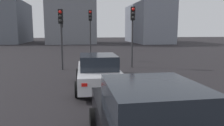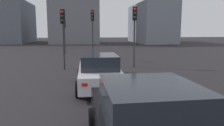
{
  "view_description": "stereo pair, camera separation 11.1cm",
  "coord_description": "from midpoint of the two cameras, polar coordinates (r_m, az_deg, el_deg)",
  "views": [
    {
      "loc": [
        -0.15,
        1.12,
        2.54
      ],
      "look_at": [
        6.68,
        -0.0,
        1.5
      ],
      "focal_mm": 34.71,
      "sensor_mm": 36.0,
      "label": 1
    },
    {
      "loc": [
        -0.17,
        1.01,
        2.54
      ],
      "look_at": [
        6.68,
        -0.0,
        1.5
      ],
      "focal_mm": 34.71,
      "sensor_mm": 36.0,
      "label": 2
    }
  ],
  "objects": [
    {
      "name": "traffic_light_near_right",
      "position": [
        14.28,
        -12.59,
        9.34
      ],
      "size": [
        0.33,
        0.3,
        3.86
      ],
      "rotation": [
        0.0,
        0.0,
        3.01
      ],
      "color": "#2D2D30",
      "rests_on": "ground_plane"
    },
    {
      "name": "building_facade_left",
      "position": [
        47.5,
        10.24,
        10.2
      ],
      "size": [
        14.95,
        6.49,
        8.03
      ],
      "primitive_type": "cube",
      "color": "gray",
      "rests_on": "ground_plane"
    },
    {
      "name": "traffic_light_near_left",
      "position": [
        14.91,
        6.18,
        10.12
      ],
      "size": [
        0.32,
        0.29,
        4.12
      ],
      "rotation": [
        0.0,
        0.0,
        3.11
      ],
      "color": "#2D2D30",
      "rests_on": "ground_plane"
    },
    {
      "name": "car_white_lead",
      "position": [
        9.64,
        -3.12,
        -2.29
      ],
      "size": [
        4.52,
        2.06,
        1.5
      ],
      "rotation": [
        0.0,
        0.0,
        -0.02
      ],
      "color": "silver",
      "rests_on": "ground_plane"
    },
    {
      "name": "building_facade_right",
      "position": [
        51.08,
        -25.8,
        9.61
      ],
      "size": [
        14.35,
        8.98,
        8.47
      ],
      "primitive_type": "cube",
      "color": "slate",
      "rests_on": "ground_plane"
    },
    {
      "name": "traffic_light_far_right",
      "position": [
        18.84,
        -4.97,
        10.1
      ],
      "size": [
        0.32,
        0.28,
        4.26
      ],
      "rotation": [
        0.0,
        0.0,
        3.16
      ],
      "color": "#2D2D30",
      "rests_on": "ground_plane"
    },
    {
      "name": "car_black_second",
      "position": [
        4.32,
        9.87,
        -15.75
      ],
      "size": [
        4.29,
        2.09,
        1.61
      ],
      "rotation": [
        0.0,
        0.0,
        0.0
      ],
      "color": "black",
      "rests_on": "ground_plane"
    },
    {
      "name": "traffic_light_far_left",
      "position": [
        24.05,
        -12.32,
        8.76
      ],
      "size": [
        0.32,
        0.28,
        3.75
      ],
      "rotation": [
        0.0,
        0.0,
        3.14
      ],
      "color": "#2D2D30",
      "rests_on": "ground_plane"
    }
  ]
}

